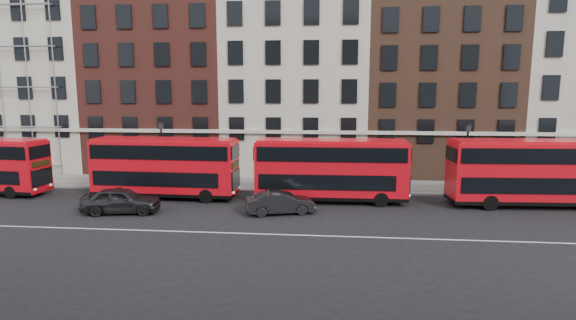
# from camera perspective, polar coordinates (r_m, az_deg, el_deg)

# --- Properties ---
(ground) EXTENTS (120.00, 120.00, 0.00)m
(ground) POSITION_cam_1_polar(r_m,az_deg,el_deg) (26.63, -1.93, -8.05)
(ground) COLOR black
(ground) RESTS_ON ground
(pavement) EXTENTS (80.00, 5.00, 0.15)m
(pavement) POSITION_cam_1_polar(r_m,az_deg,el_deg) (36.72, 0.18, -3.17)
(pavement) COLOR gray
(pavement) RESTS_ON ground
(kerb) EXTENTS (80.00, 0.30, 0.16)m
(kerb) POSITION_cam_1_polar(r_m,az_deg,el_deg) (34.29, -0.21, -4.04)
(kerb) COLOR gray
(kerb) RESTS_ON ground
(road_centre_line) EXTENTS (70.00, 0.12, 0.01)m
(road_centre_line) POSITION_cam_1_polar(r_m,az_deg,el_deg) (24.74, -2.53, -9.38)
(road_centre_line) COLOR white
(road_centre_line) RESTS_ON ground
(building_terrace) EXTENTS (64.00, 11.95, 22.00)m
(building_terrace) POSITION_cam_1_polar(r_m,az_deg,el_deg) (43.35, 0.69, 12.19)
(building_terrace) COLOR beige
(building_terrace) RESTS_ON ground
(bus_b) EXTENTS (10.44, 2.82, 4.35)m
(bus_b) POSITION_cam_1_polar(r_m,az_deg,el_deg) (33.40, -15.39, -0.77)
(bus_b) COLOR red
(bus_b) RESTS_ON ground
(bus_c) EXTENTS (10.49, 2.72, 4.39)m
(bus_c) POSITION_cam_1_polar(r_m,az_deg,el_deg) (31.22, 5.40, -1.11)
(bus_c) COLOR red
(bus_c) RESTS_ON ground
(bus_d) EXTENTS (10.81, 3.13, 4.49)m
(bus_d) POSITION_cam_1_polar(r_m,az_deg,el_deg) (33.93, 28.51, -1.26)
(bus_d) COLOR red
(bus_d) RESTS_ON ground
(car_rear) EXTENTS (5.07, 2.65, 1.64)m
(car_rear) POSITION_cam_1_polar(r_m,az_deg,el_deg) (30.49, -20.41, -4.83)
(car_rear) COLOR #242326
(car_rear) RESTS_ON ground
(car_front) EXTENTS (4.58, 2.68, 1.43)m
(car_front) POSITION_cam_1_polar(r_m,az_deg,el_deg) (28.46, -0.97, -5.44)
(car_front) COLOR black
(car_front) RESTS_ON ground
(lamp_post_left) EXTENTS (0.44, 0.44, 5.33)m
(lamp_post_left) POSITION_cam_1_polar(r_m,az_deg,el_deg) (36.63, -15.72, 1.23)
(lamp_post_left) COLOR black
(lamp_post_left) RESTS_ON pavement
(lamp_post_right) EXTENTS (0.44, 0.44, 5.33)m
(lamp_post_right) POSITION_cam_1_polar(r_m,az_deg,el_deg) (35.69, 21.74, 0.73)
(lamp_post_right) COLOR black
(lamp_post_right) RESTS_ON pavement
(iron_railings) EXTENTS (6.60, 0.06, 1.00)m
(iron_railings) POSITION_cam_1_polar(r_m,az_deg,el_deg) (38.76, 0.48, -1.66)
(iron_railings) COLOR black
(iron_railings) RESTS_ON pavement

